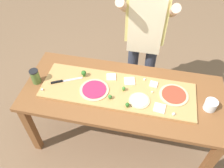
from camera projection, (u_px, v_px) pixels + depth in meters
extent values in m
plane|color=brown|center=(120.00, 135.00, 2.65)|extent=(8.00, 8.00, 0.00)
cube|color=brown|center=(31.00, 129.00, 2.29)|extent=(0.07, 0.07, 0.72)
cube|color=brown|center=(209.00, 163.00, 2.05)|extent=(0.07, 0.07, 0.72)
cube|color=brown|center=(56.00, 82.00, 2.72)|extent=(0.07, 0.07, 0.72)
cube|color=brown|center=(204.00, 106.00, 2.49)|extent=(0.07, 0.07, 0.72)
cube|color=brown|center=(123.00, 93.00, 2.11)|extent=(1.83, 0.78, 0.04)
cube|color=tan|center=(117.00, 91.00, 2.09)|extent=(1.40, 0.44, 0.02)
cube|color=#B7BABF|center=(73.00, 79.00, 2.17)|extent=(0.18, 0.11, 0.00)
cube|color=black|center=(57.00, 82.00, 2.14)|extent=(0.11, 0.07, 0.02)
cylinder|color=beige|center=(139.00, 101.00, 1.99)|extent=(0.18, 0.18, 0.01)
cylinder|color=silver|center=(139.00, 100.00, 1.99)|extent=(0.15, 0.15, 0.01)
cylinder|color=beige|center=(94.00, 90.00, 2.08)|extent=(0.27, 0.27, 0.01)
cylinder|color=#9E234C|center=(94.00, 89.00, 2.07)|extent=(0.22, 0.22, 0.01)
cylinder|color=beige|center=(174.00, 95.00, 2.03)|extent=(0.26, 0.26, 0.01)
cylinder|color=#BC3D28|center=(174.00, 94.00, 2.03)|extent=(0.21, 0.21, 0.01)
cube|color=silver|center=(130.00, 81.00, 2.15)|extent=(0.12, 0.12, 0.01)
cube|color=silver|center=(159.00, 108.00, 1.94)|extent=(0.11, 0.11, 0.01)
cube|color=silver|center=(154.00, 84.00, 2.12)|extent=(0.08, 0.08, 0.01)
cube|color=silver|center=(111.00, 77.00, 2.18)|extent=(0.11, 0.11, 0.01)
cylinder|color=#487A23|center=(124.00, 90.00, 2.07)|extent=(0.02, 0.02, 0.02)
sphere|color=#427F33|center=(124.00, 88.00, 2.05)|extent=(0.03, 0.03, 0.03)
cylinder|color=#3F7220|center=(110.00, 98.00, 2.01)|extent=(0.02, 0.02, 0.02)
sphere|color=#38752D|center=(110.00, 97.00, 1.99)|extent=(0.04, 0.04, 0.04)
cylinder|color=#366618|center=(127.00, 106.00, 1.94)|extent=(0.02, 0.02, 0.02)
sphere|color=#2D6623|center=(127.00, 105.00, 1.93)|extent=(0.04, 0.04, 0.04)
cylinder|color=#366618|center=(84.00, 75.00, 2.19)|extent=(0.02, 0.02, 0.03)
sphere|color=#2D6623|center=(84.00, 73.00, 2.17)|extent=(0.05, 0.05, 0.05)
cube|color=white|center=(144.00, 79.00, 2.16)|extent=(0.02, 0.02, 0.02)
cube|color=silver|center=(42.00, 90.00, 2.07)|extent=(0.02, 0.02, 0.02)
cube|color=silver|center=(152.00, 92.00, 2.05)|extent=(0.02, 0.02, 0.01)
cube|color=white|center=(174.00, 114.00, 1.89)|extent=(0.03, 0.03, 0.02)
cylinder|color=white|center=(211.00, 105.00, 1.93)|extent=(0.11, 0.11, 0.09)
cylinder|color=white|center=(210.00, 106.00, 1.95)|extent=(0.09, 0.09, 0.05)
cylinder|color=#517033|center=(35.00, 77.00, 2.13)|extent=(0.08, 0.08, 0.14)
cylinder|color=black|center=(33.00, 71.00, 2.07)|extent=(0.08, 0.08, 0.01)
cylinder|color=#333847|center=(132.00, 68.00, 2.76)|extent=(0.12, 0.12, 0.90)
cylinder|color=#333847|center=(149.00, 70.00, 2.73)|extent=(0.12, 0.12, 0.90)
cube|color=#D1C670|center=(148.00, 14.00, 2.21)|extent=(0.40, 0.20, 0.55)
cube|color=beige|center=(145.00, 28.00, 2.20)|extent=(0.34, 0.01, 0.60)
cylinder|color=#DBB293|center=(123.00, 6.00, 2.09)|extent=(0.08, 0.39, 0.31)
cylinder|color=#DBB293|center=(174.00, 11.00, 2.03)|extent=(0.08, 0.39, 0.31)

